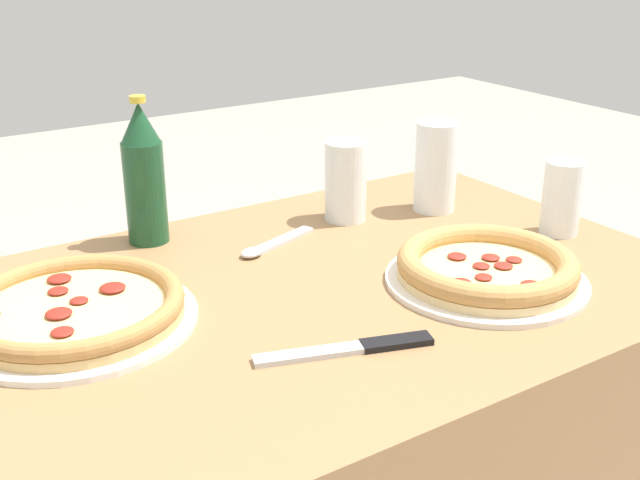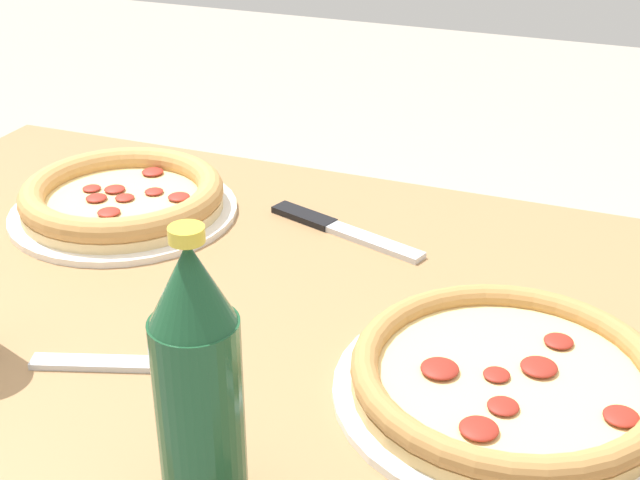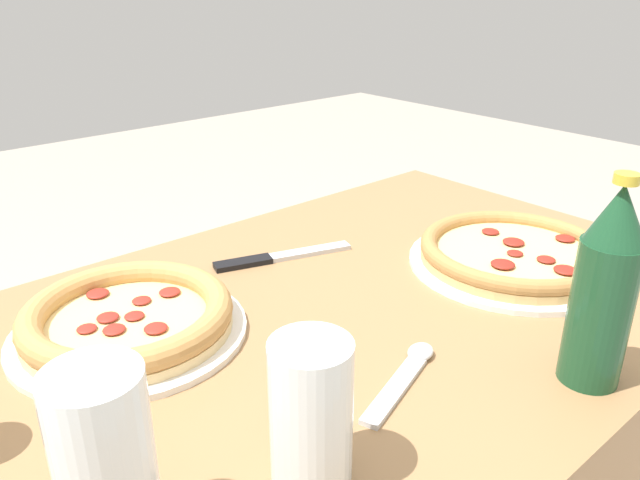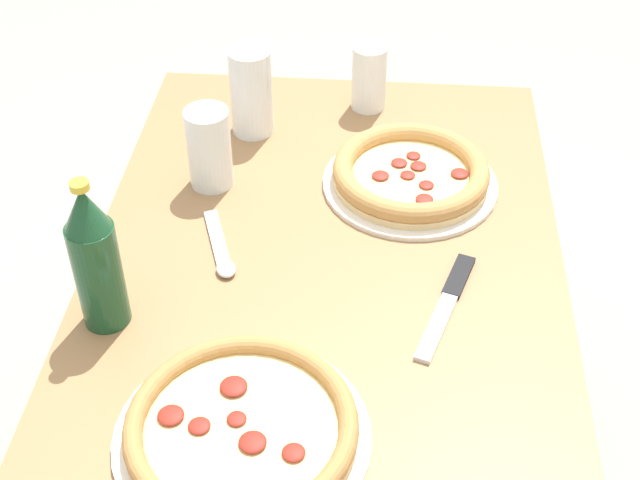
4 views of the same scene
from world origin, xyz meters
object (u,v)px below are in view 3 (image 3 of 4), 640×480
at_px(glass_orange_juice, 311,417).
at_px(knife, 277,257).
at_px(spoon, 408,371).
at_px(glass_red_wine, 107,473).
at_px(pizza_veggie, 514,254).
at_px(pizza_margherita, 128,319).
at_px(beer_bottle, 604,289).

relative_size(glass_orange_juice, knife, 0.63).
relative_size(glass_orange_juice, spoon, 0.84).
bearing_deg(glass_red_wine, pizza_veggie, 6.85).
relative_size(pizza_margherita, beer_bottle, 1.22).
bearing_deg(knife, pizza_veggie, -44.70).
relative_size(pizza_veggie, glass_orange_juice, 2.29).
bearing_deg(glass_red_wine, spoon, -0.25).
bearing_deg(pizza_veggie, pizza_margherita, 159.33).
bearing_deg(beer_bottle, knife, 98.34).
height_order(glass_orange_juice, knife, glass_orange_juice).
height_order(pizza_margherita, pizza_veggie, pizza_margherita).
bearing_deg(glass_orange_juice, pizza_veggie, 13.91).
bearing_deg(knife, spoon, -102.51).
distance_m(pizza_veggie, glass_red_wine, 0.65).
distance_m(pizza_margherita, spoon, 0.33).
height_order(pizza_margherita, beer_bottle, beer_bottle).
bearing_deg(pizza_veggie, knife, 135.30).
bearing_deg(knife, beer_bottle, -81.66).
height_order(pizza_veggie, glass_red_wine, glass_red_wine).
height_order(glass_red_wine, spoon, glass_red_wine).
bearing_deg(beer_bottle, spoon, 137.00).
bearing_deg(knife, glass_red_wine, -141.03).
xyz_separation_m(pizza_margherita, spoon, (0.19, -0.27, -0.02)).
distance_m(glass_red_wine, knife, 0.52).
bearing_deg(spoon, glass_red_wine, 179.75).
height_order(knife, spoon, spoon).
bearing_deg(knife, pizza_margherita, -168.54).
height_order(pizza_margherita, knife, pizza_margherita).
bearing_deg(glass_red_wine, glass_orange_juice, -16.00).
bearing_deg(beer_bottle, pizza_veggie, 48.96).
relative_size(pizza_margherita, spoon, 1.76).
bearing_deg(glass_orange_juice, beer_bottle, -15.50).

